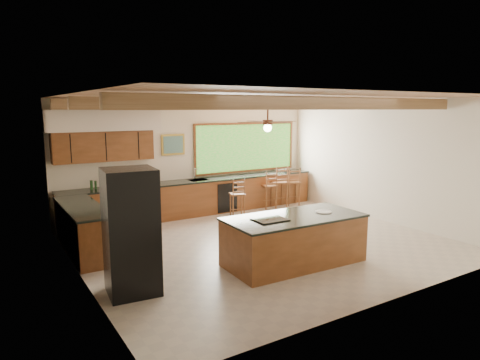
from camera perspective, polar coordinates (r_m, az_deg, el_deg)
ground at (r=9.05m, az=2.81°, el=-8.33°), size 7.20×7.20×0.00m
room_shell at (r=9.09m, az=-0.31°, el=5.99°), size 7.27×6.54×3.02m
counter_run at (r=10.68m, az=-8.58°, el=-3.07°), size 7.12×3.10×1.23m
island at (r=7.83m, az=7.22°, el=-7.90°), size 2.55×1.26×0.89m
refrigerator at (r=6.62m, az=-14.33°, el=-6.70°), size 0.81×0.80×1.91m
bar_stool_a at (r=10.86m, az=-0.22°, el=-1.98°), size 0.46×0.46×1.02m
bar_stool_b at (r=11.90m, az=4.04°, el=-0.84°), size 0.45×0.45×1.08m
bar_stool_c at (r=12.09m, az=5.42°, el=-0.40°), size 0.50×0.50×1.18m
bar_stool_d at (r=12.40m, az=7.21°, el=-0.37°), size 0.52×0.52×1.11m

